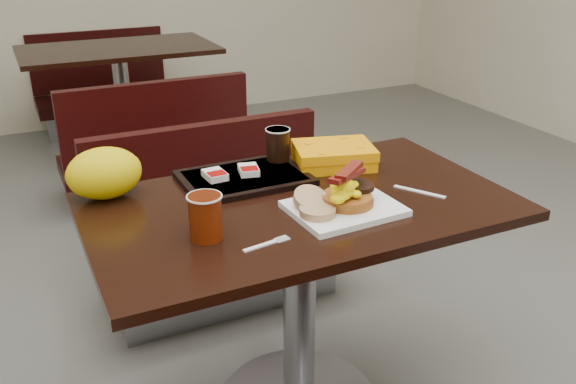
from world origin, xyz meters
name	(u,v)px	position (x,y,z in m)	size (l,w,h in m)	color
table_near	(299,312)	(0.00, 0.00, 0.38)	(1.20, 0.70, 0.75)	black
bench_near_n	(223,224)	(0.00, 0.70, 0.36)	(1.00, 0.46, 0.72)	black
table_far	(124,105)	(0.00, 2.60, 0.38)	(1.20, 0.70, 0.75)	black
bench_far_s	(150,138)	(0.00, 1.90, 0.36)	(1.00, 0.46, 0.72)	black
bench_far_n	(105,84)	(0.00, 3.30, 0.36)	(1.00, 0.46, 0.72)	black
platter	(344,208)	(0.08, -0.11, 0.76)	(0.29, 0.23, 0.02)	white
pancake_stack	(348,199)	(0.09, -0.10, 0.78)	(0.14, 0.14, 0.03)	#985419
sausage_patty	(358,186)	(0.14, -0.08, 0.80)	(0.09, 0.09, 0.01)	black
scrambled_eggs	(344,189)	(0.07, -0.12, 0.82)	(0.10, 0.09, 0.05)	#FFF105
bacon_strips	(347,174)	(0.09, -0.11, 0.86)	(0.18, 0.08, 0.01)	#3F0704
muffin_bottom	(318,211)	(-0.01, -0.13, 0.78)	(0.10, 0.10, 0.02)	tan
muffin_top	(310,199)	(-0.01, -0.07, 0.79)	(0.09, 0.09, 0.02)	tan
coffee_cup_near	(205,217)	(-0.31, -0.10, 0.81)	(0.08, 0.08, 0.12)	maroon
fork	(260,246)	(-0.21, -0.20, 0.75)	(0.13, 0.02, 0.00)	white
knife	(419,192)	(0.35, -0.09, 0.75)	(0.16, 0.01, 0.00)	white
condiment_syrup	(297,208)	(-0.03, -0.04, 0.75)	(0.04, 0.03, 0.01)	#AA3307
tray	(244,178)	(-0.09, 0.21, 0.76)	(0.38, 0.27, 0.02)	black
hashbrown_sleeve_left	(215,175)	(-0.18, 0.23, 0.78)	(0.06, 0.08, 0.02)	silver
hashbrown_sleeve_right	(249,170)	(-0.07, 0.22, 0.78)	(0.06, 0.08, 0.02)	silver
coffee_cup_far	(278,144)	(0.06, 0.29, 0.82)	(0.08, 0.08, 0.10)	black
clamshell	(334,155)	(0.23, 0.21, 0.78)	(0.25, 0.19, 0.07)	orange
paper_bag	(104,173)	(-0.49, 0.27, 0.82)	(0.21, 0.16, 0.15)	yellow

